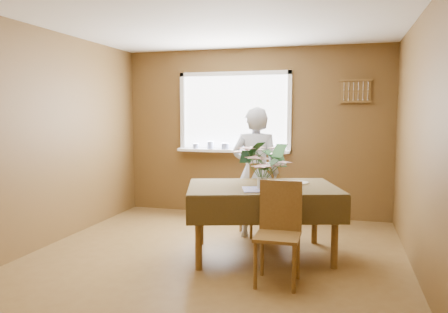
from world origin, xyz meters
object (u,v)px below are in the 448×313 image
(chair_near, at_px, (279,227))
(flower_bouquet, at_px, (262,162))
(seated_woman, at_px, (256,173))
(dining_table, at_px, (262,194))
(chair_far, at_px, (261,195))

(chair_near, relative_size, flower_bouquet, 1.81)
(seated_woman, bearing_deg, flower_bouquet, 100.84)
(dining_table, relative_size, chair_far, 1.95)
(chair_near, height_order, flower_bouquet, flower_bouquet)
(seated_woman, xyz_separation_m, flower_bouquet, (0.25, -0.90, 0.24))
(chair_far, bearing_deg, dining_table, 66.37)
(chair_far, xyz_separation_m, chair_near, (0.43, -1.44, -0.01))
(dining_table, relative_size, seated_woman, 1.13)
(chair_near, bearing_deg, seated_woman, 109.61)
(chair_near, distance_m, seated_woman, 1.48)
(dining_table, distance_m, flower_bouquet, 0.43)
(dining_table, height_order, chair_near, chair_near)
(seated_woman, bearing_deg, dining_table, 102.49)
(dining_table, relative_size, flower_bouquet, 3.60)
(seated_woman, bearing_deg, chair_far, -133.36)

